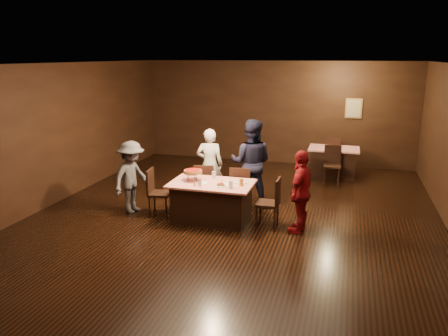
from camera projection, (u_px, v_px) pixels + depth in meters
The scene contains 22 objects.
room at pixel (233, 111), 8.13m from camera, with size 10.00×10.04×3.02m.
main_table at pixel (212, 202), 8.51m from camera, with size 1.60×1.00×0.77m, color red.
back_table at pixel (333, 162), 11.64m from camera, with size 1.30×0.90×0.77m, color #AA0B12.
chair_far_left at pixel (205, 185), 9.29m from camera, with size 0.42×0.42×0.95m, color black.
chair_far_right at pixel (241, 188), 9.08m from camera, with size 0.42×0.42×0.95m, color black.
chair_end_left at pixel (160, 192), 8.78m from camera, with size 0.42×0.42×0.95m, color black.
chair_end_right at pixel (268, 202), 8.20m from camera, with size 0.42×0.42×0.95m, color black.
chair_back_near at pixel (332, 165), 10.96m from camera, with size 0.42×0.42×0.95m, color black.
chair_back_far at pixel (334, 154), 12.17m from camera, with size 0.42×0.42×0.95m, color black.
diner_white_jacket at pixel (210, 164), 9.68m from camera, with size 0.59×0.38×1.61m, color white.
diner_navy_hoodie at pixel (251, 163), 9.29m from camera, with size 0.91×0.71×1.87m, color black.
diner_grey_knit at pixel (132, 177), 8.90m from camera, with size 0.96×0.55×1.49m, color #505055.
diner_red_shirt at pixel (301, 192), 7.87m from camera, with size 0.90×0.37×1.53m, color maroon.
pizza_stand at pixel (193, 172), 8.52m from camera, with size 0.38×0.38×0.22m.
plate_with_slice at pixel (221, 185), 8.17m from camera, with size 0.25×0.25×0.06m.
plate_empty at pixel (241, 182), 8.41m from camera, with size 0.25×0.25×0.01m, color white.
glass_front_right at pixel (231, 185), 8.04m from camera, with size 0.08×0.08×0.14m, color silver.
glass_amber at pixel (241, 182), 8.19m from camera, with size 0.08×0.08×0.14m, color #BF7F26.
glass_back at pixel (214, 175), 8.69m from camera, with size 0.08×0.08×0.14m, color silver.
condiments at pixel (198, 184), 8.19m from camera, with size 0.17×0.10×0.09m.
napkin_center at pixel (227, 184), 8.33m from camera, with size 0.16×0.16×0.01m, color white.
napkin_left at pixel (203, 183), 8.41m from camera, with size 0.16×0.16×0.01m, color white.
Camera 1 is at (2.08, -7.86, 3.16)m, focal length 35.00 mm.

